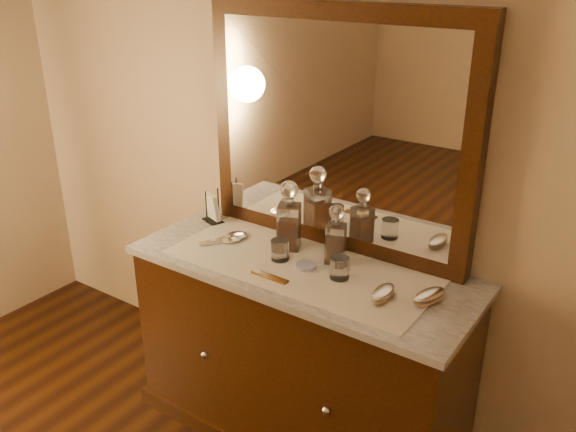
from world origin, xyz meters
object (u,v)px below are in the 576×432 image
(dresser_cabinet, at_px, (301,354))
(brush_near, at_px, (383,294))
(brush_far, at_px, (429,297))
(pin_dish, at_px, (306,266))
(comb, at_px, (270,277))
(hand_mirror_outer, at_px, (228,240))
(decanter_left, at_px, (289,223))
(hand_mirror_inner, at_px, (232,237))
(decanter_right, at_px, (336,240))
(napkin_rack, at_px, (213,209))
(mirror_frame, at_px, (336,131))

(dresser_cabinet, height_order, brush_near, brush_near)
(dresser_cabinet, xyz_separation_m, brush_far, (0.54, 0.01, 0.46))
(dresser_cabinet, bearing_deg, pin_dish, -29.12)
(comb, relative_size, hand_mirror_outer, 0.90)
(dresser_cabinet, bearing_deg, decanter_left, 144.13)
(brush_far, bearing_deg, hand_mirror_inner, 179.68)
(pin_dish, bearing_deg, decanter_right, 58.37)
(comb, distance_m, decanter_right, 0.31)
(dresser_cabinet, relative_size, brush_near, 9.67)
(pin_dish, distance_m, decanter_left, 0.22)
(napkin_rack, height_order, brush_near, napkin_rack)
(comb, height_order, decanter_right, decanter_right)
(comb, xyz_separation_m, brush_far, (0.58, 0.18, 0.02))
(brush_near, distance_m, hand_mirror_outer, 0.77)
(decanter_left, bearing_deg, napkin_rack, 175.97)
(mirror_frame, distance_m, napkin_rack, 0.74)
(pin_dish, xyz_separation_m, napkin_rack, (-0.62, 0.14, 0.05))
(hand_mirror_inner, bearing_deg, mirror_frame, 30.35)
(decanter_left, height_order, hand_mirror_outer, decanter_left)
(pin_dish, bearing_deg, dresser_cabinet, 150.88)
(mirror_frame, relative_size, decanter_right, 4.80)
(hand_mirror_outer, height_order, hand_mirror_inner, hand_mirror_inner)
(dresser_cabinet, bearing_deg, hand_mirror_outer, -178.30)
(dresser_cabinet, bearing_deg, hand_mirror_inner, 177.03)
(brush_near, distance_m, hand_mirror_inner, 0.78)
(dresser_cabinet, xyz_separation_m, pin_dish, (0.03, -0.02, 0.45))
(brush_far, bearing_deg, pin_dish, -176.25)
(pin_dish, distance_m, brush_near, 0.36)
(decanter_right, xyz_separation_m, brush_far, (0.44, -0.08, -0.08))
(mirror_frame, relative_size, hand_mirror_inner, 5.32)
(napkin_rack, distance_m, brush_near, 0.99)
(mirror_frame, distance_m, hand_mirror_inner, 0.66)
(mirror_frame, bearing_deg, brush_far, -23.13)
(decanter_left, bearing_deg, decanter_right, 0.29)
(pin_dish, xyz_separation_m, hand_mirror_outer, (-0.41, 0.01, 0.00))
(napkin_rack, xyz_separation_m, decanter_left, (0.46, -0.03, 0.06))
(napkin_rack, xyz_separation_m, hand_mirror_inner, (0.20, -0.10, -0.05))
(brush_near, bearing_deg, mirror_frame, 142.04)
(comb, distance_m, hand_mirror_outer, 0.38)
(decanter_right, bearing_deg, mirror_frame, 123.66)
(mirror_frame, bearing_deg, comb, -95.42)
(pin_dish, distance_m, comb, 0.17)
(hand_mirror_inner, bearing_deg, hand_mirror_outer, -82.53)
(mirror_frame, height_order, comb, mirror_frame)
(comb, xyz_separation_m, hand_mirror_inner, (-0.35, 0.19, 0.01))
(decanter_left, bearing_deg, hand_mirror_outer, -157.93)
(dresser_cabinet, xyz_separation_m, mirror_frame, (0.00, 0.25, 0.94))
(dresser_cabinet, distance_m, brush_far, 0.71)
(dresser_cabinet, xyz_separation_m, decanter_left, (-0.13, 0.09, 0.56))
(decanter_left, distance_m, hand_mirror_inner, 0.29)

